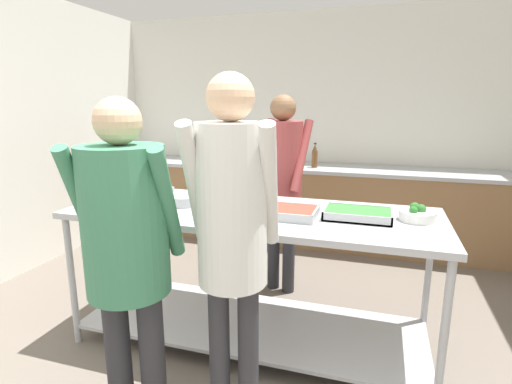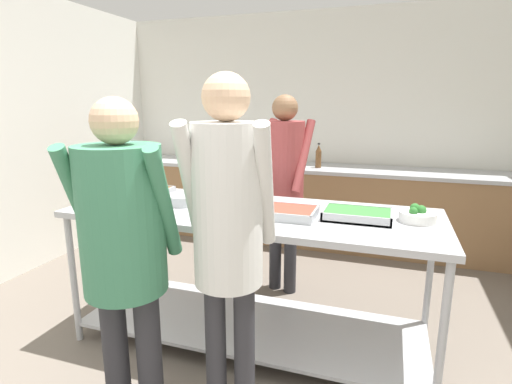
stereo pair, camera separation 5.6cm
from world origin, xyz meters
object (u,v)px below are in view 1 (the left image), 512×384
serving_tray_roast (282,212)px  broccoli_bowl (417,215)px  sauce_pan (185,199)px  plate_stack (238,198)px  water_bottle (315,156)px  guest_serving_left (232,221)px  cook_behind_counter (282,173)px  guest_serving_right (126,238)px  serving_tray_greens (358,214)px  serving_tray_vegetables (139,193)px

serving_tray_roast → broccoli_bowl: 0.80m
sauce_pan → broccoli_bowl: (1.49, 0.07, -0.00)m
plate_stack → water_bottle: bearing=83.2°
serving_tray_roast → broccoli_bowl: bearing=10.5°
sauce_pan → guest_serving_left: 1.01m
sauce_pan → cook_behind_counter: 0.94m
serving_tray_roast → guest_serving_right: (-0.54, -0.82, 0.05)m
guest_serving_left → plate_stack: bearing=108.4°
serving_tray_greens → guest_serving_right: size_ratio=0.24×
guest_serving_left → guest_serving_right: guest_serving_left is taller
serving_tray_vegetables → guest_serving_left: guest_serving_left is taller
serving_tray_roast → sauce_pan: bearing=173.8°
serving_tray_greens → guest_serving_right: guest_serving_right is taller
serving_tray_greens → guest_serving_left: bearing=-123.5°
serving_tray_greens → sauce_pan: bearing=-179.4°
serving_tray_vegetables → plate_stack: (0.77, 0.02, 0.01)m
cook_behind_counter → water_bottle: 1.24m
water_bottle → serving_tray_vegetables: bearing=-117.4°
sauce_pan → cook_behind_counter: cook_behind_counter is taller
sauce_pan → water_bottle: 2.11m
guest_serving_right → water_bottle: (0.40, 2.93, 0.02)m
broccoli_bowl → guest_serving_right: 1.64m
serving_tray_roast → guest_serving_right: guest_serving_right is taller
guest_serving_left → water_bottle: guest_serving_left is taller
plate_stack → guest_serving_right: guest_serving_right is taller
plate_stack → water_bottle: (0.23, 1.90, 0.06)m
serving_tray_roast → water_bottle: 2.11m
guest_serving_left → guest_serving_right: 0.50m
serving_tray_greens → cook_behind_counter: 1.03m
serving_tray_greens → guest_serving_left: guest_serving_left is taller
plate_stack → guest_serving_right: 1.05m
serving_tray_roast → cook_behind_counter: 0.90m
broccoli_bowl → guest_serving_left: bearing=-135.6°
cook_behind_counter → serving_tray_roast: bearing=-76.4°
plate_stack → broccoli_bowl: broccoli_bowl is taller
plate_stack → serving_tray_greens: 0.82m
guest_serving_right → sauce_pan: bearing=100.5°
cook_behind_counter → plate_stack: bearing=-103.0°
sauce_pan → guest_serving_right: (0.17, -0.90, 0.04)m
broccoli_bowl → serving_tray_roast: bearing=-169.5°
serving_tray_greens → serving_tray_vegetables: bearing=176.3°
serving_tray_vegetables → sauce_pan: bearing=-14.7°
serving_tray_roast → broccoli_bowl: (0.79, 0.15, 0.01)m
serving_tray_vegetables → guest_serving_left: 1.39m
guest_serving_left → water_bottle: bearing=91.5°
plate_stack → cook_behind_counter: bearing=77.0°
serving_tray_vegetables → serving_tray_roast: 1.15m
sauce_pan → water_bottle: size_ratio=1.41×
guest_serving_left → guest_serving_right: (-0.47, -0.13, -0.09)m
serving_tray_vegetables → water_bottle: size_ratio=1.46×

